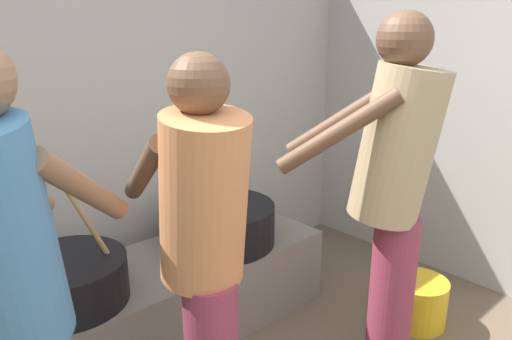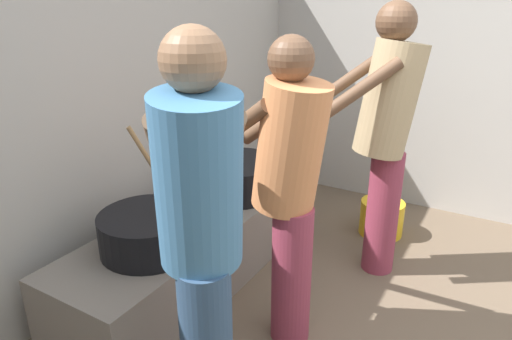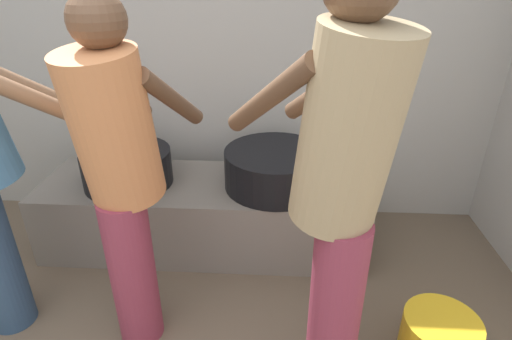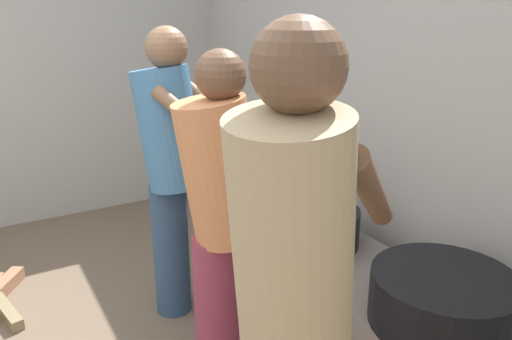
% 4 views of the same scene
% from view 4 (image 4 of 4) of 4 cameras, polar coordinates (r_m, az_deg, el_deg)
% --- Properties ---
extents(block_enclosure_rear, '(4.83, 0.20, 1.99)m').
position_cam_4_polar(block_enclosure_rear, '(2.93, 15.90, 4.08)').
color(block_enclosure_rear, '#ADA8A0').
rests_on(block_enclosure_rear, ground_plane).
extents(hearth_ledge, '(1.92, 0.60, 0.43)m').
position_cam_4_polar(hearth_ledge, '(2.64, 12.57, -15.82)').
color(hearth_ledge, slate).
rests_on(hearth_ledge, ground_plane).
extents(cooking_pot_main, '(0.51, 0.51, 0.66)m').
position_cam_4_polar(cooking_pot_main, '(2.76, 6.46, -6.37)').
color(cooking_pot_main, black).
rests_on(cooking_pot_main, hearth_ledge).
extents(cooking_pot_secondary, '(0.59, 0.59, 0.22)m').
position_cam_4_polar(cooking_pot_secondary, '(2.22, 20.59, -13.73)').
color(cooking_pot_secondary, black).
rests_on(cooking_pot_secondary, hearth_ledge).
extents(cook_in_orange_shirt, '(0.47, 0.70, 1.53)m').
position_cam_4_polar(cook_in_orange_shirt, '(2.10, -3.95, -4.43)').
color(cook_in_orange_shirt, '#8C3347').
rests_on(cook_in_orange_shirt, ground_plane).
extents(cook_in_tan_shirt, '(0.66, 0.74, 1.66)m').
position_cam_4_polar(cook_in_tan_shirt, '(1.32, 4.09, -14.84)').
color(cook_in_tan_shirt, '#8C3347').
rests_on(cook_in_tan_shirt, ground_plane).
extents(cook_in_blue_shirt, '(0.71, 0.67, 1.59)m').
position_cam_4_polar(cook_in_blue_shirt, '(2.65, -9.66, 1.14)').
color(cook_in_blue_shirt, navy).
rests_on(cook_in_blue_shirt, ground_plane).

